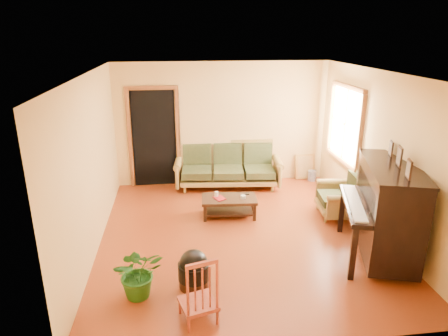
{
  "coord_description": "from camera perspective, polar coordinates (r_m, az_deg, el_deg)",
  "views": [
    {
      "loc": [
        -0.99,
        -5.78,
        3.17
      ],
      "look_at": [
        -0.25,
        0.2,
        1.1
      ],
      "focal_mm": 32.0,
      "sensor_mm": 36.0,
      "label": 1
    }
  ],
  "objects": [
    {
      "name": "floor",
      "position": [
        6.67,
        2.37,
        -9.45
      ],
      "size": [
        5.0,
        5.0,
        0.0
      ],
      "primitive_type": "plane",
      "color": "#65230D",
      "rests_on": "ground"
    },
    {
      "name": "doorway",
      "position": [
        8.55,
        -9.94,
        4.13
      ],
      "size": [
        1.08,
        0.16,
        2.05
      ],
      "primitive_type": "cube",
      "color": "black",
      "rests_on": "floor"
    },
    {
      "name": "window",
      "position": [
        7.95,
        16.95,
        6.0
      ],
      "size": [
        0.12,
        1.36,
        1.46
      ],
      "primitive_type": "cube",
      "color": "white",
      "rests_on": "right_wall"
    },
    {
      "name": "sofa",
      "position": [
        8.45,
        0.58,
        0.31
      ],
      "size": [
        2.27,
        1.12,
        0.94
      ],
      "primitive_type": "cube",
      "rotation": [
        0.0,
        0.0,
        -0.09
      ],
      "color": "olive",
      "rests_on": "floor"
    },
    {
      "name": "coffee_table",
      "position": [
        7.22,
        0.73,
        -5.56
      ],
      "size": [
        1.01,
        0.6,
        0.35
      ],
      "primitive_type": "cube",
      "rotation": [
        0.0,
        0.0,
        -0.08
      ],
      "color": "black",
      "rests_on": "floor"
    },
    {
      "name": "armchair",
      "position": [
        7.43,
        16.1,
        -3.58
      ],
      "size": [
        0.88,
        0.91,
        0.83
      ],
      "primitive_type": "cube",
      "rotation": [
        0.0,
        0.0,
        -0.11
      ],
      "color": "olive",
      "rests_on": "floor"
    },
    {
      "name": "piano",
      "position": [
        6.21,
        22.27,
        -5.89
      ],
      "size": [
        1.37,
        1.81,
        1.42
      ],
      "primitive_type": "cube",
      "rotation": [
        0.0,
        0.0,
        -0.29
      ],
      "color": "black",
      "rests_on": "floor"
    },
    {
      "name": "footstool",
      "position": [
        5.37,
        -4.32,
        -14.79
      ],
      "size": [
        0.51,
        0.51,
        0.39
      ],
      "primitive_type": "cylinder",
      "rotation": [
        0.0,
        0.0,
        0.28
      ],
      "color": "black",
      "rests_on": "floor"
    },
    {
      "name": "red_chair",
      "position": [
        4.72,
        -3.78,
        -16.67
      ],
      "size": [
        0.5,
        0.53,
        0.85
      ],
      "primitive_type": "cube",
      "rotation": [
        0.0,
        0.0,
        0.27
      ],
      "color": "maroon",
      "rests_on": "floor"
    },
    {
      "name": "leaning_frame",
      "position": [
        9.15,
        11.47,
        0.25
      ],
      "size": [
        0.45,
        0.14,
        0.59
      ],
      "primitive_type": "cube",
      "rotation": [
        0.0,
        0.0,
        0.09
      ],
      "color": "#B7883D",
      "rests_on": "floor"
    },
    {
      "name": "ceramic_crock",
      "position": [
        9.13,
        12.47,
        -1.06
      ],
      "size": [
        0.24,
        0.24,
        0.23
      ],
      "primitive_type": "cylinder",
      "rotation": [
        0.0,
        0.0,
        0.36
      ],
      "color": "#314794",
      "rests_on": "floor"
    },
    {
      "name": "potted_plant",
      "position": [
        5.22,
        -12.08,
        -14.36
      ],
      "size": [
        0.7,
        0.63,
        0.68
      ],
      "primitive_type": "imported",
      "rotation": [
        0.0,
        0.0,
        0.18
      ],
      "color": "#1E5518",
      "rests_on": "floor"
    },
    {
      "name": "book",
      "position": [
        7.05,
        -1.25,
        -4.49
      ],
      "size": [
        0.24,
        0.27,
        0.02
      ],
      "primitive_type": "imported",
      "rotation": [
        0.0,
        0.0,
        0.41
      ],
      "color": "maroon",
      "rests_on": "coffee_table"
    },
    {
      "name": "candle",
      "position": [
        7.14,
        -1.09,
        -3.81
      ],
      "size": [
        0.08,
        0.08,
        0.11
      ],
      "primitive_type": "cylinder",
      "rotation": [
        0.0,
        0.0,
        -0.34
      ],
      "color": "silver",
      "rests_on": "coffee_table"
    },
    {
      "name": "glass_jar",
      "position": [
        7.11,
        2.75,
        -4.14
      ],
      "size": [
        0.09,
        0.09,
        0.06
      ],
      "primitive_type": "cylinder",
      "rotation": [
        0.0,
        0.0,
        -0.02
      ],
      "color": "white",
      "rests_on": "coffee_table"
    },
    {
      "name": "remote",
      "position": [
        7.28,
        3.05,
        -3.78
      ],
      "size": [
        0.15,
        0.05,
        0.01
      ],
      "primitive_type": "cube",
      "rotation": [
        0.0,
        0.0,
        0.1
      ],
      "color": "black",
      "rests_on": "coffee_table"
    }
  ]
}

